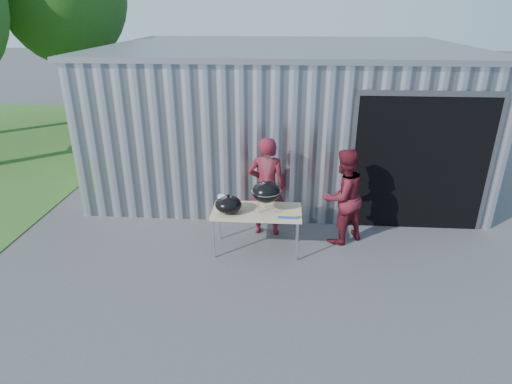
# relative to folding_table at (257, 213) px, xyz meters

# --- Properties ---
(ground) EXTENTS (80.00, 80.00, 0.00)m
(ground) POSITION_rel_folding_table_xyz_m (-0.40, -0.64, -0.71)
(ground) COLOR #424245
(building) EXTENTS (8.20, 6.20, 3.10)m
(building) POSITION_rel_folding_table_xyz_m (0.52, 3.94, 0.83)
(building) COLOR silver
(building) RESTS_ON ground
(folding_table) EXTENTS (1.50, 0.75, 0.75)m
(folding_table) POSITION_rel_folding_table_xyz_m (0.00, 0.00, 0.00)
(folding_table) COLOR tan
(folding_table) RESTS_ON ground
(kettle_grill) EXTENTS (0.48, 0.48, 0.95)m
(kettle_grill) POSITION_rel_folding_table_xyz_m (0.15, -0.00, 0.45)
(kettle_grill) COLOR black
(kettle_grill) RESTS_ON folding_table
(grill_lid) EXTENTS (0.44, 0.44, 0.32)m
(grill_lid) POSITION_rel_folding_table_xyz_m (-0.47, -0.10, 0.18)
(grill_lid) COLOR black
(grill_lid) RESTS_ON folding_table
(paper_towels) EXTENTS (0.12, 0.12, 0.28)m
(paper_towels) POSITION_rel_folding_table_xyz_m (-0.59, -0.05, 0.18)
(paper_towels) COLOR white
(paper_towels) RESTS_ON folding_table
(white_tub) EXTENTS (0.20, 0.15, 0.10)m
(white_tub) POSITION_rel_folding_table_xyz_m (-0.55, 0.22, 0.09)
(white_tub) COLOR white
(white_tub) RESTS_ON folding_table
(foil_box) EXTENTS (0.32, 0.06, 0.06)m
(foil_box) POSITION_rel_folding_table_xyz_m (0.52, -0.25, 0.07)
(foil_box) COLOR #1A40AE
(foil_box) RESTS_ON folding_table
(person_cook) EXTENTS (0.70, 0.48, 1.85)m
(person_cook) POSITION_rel_folding_table_xyz_m (0.13, 0.62, 0.22)
(person_cook) COLOR maroon
(person_cook) RESTS_ON ground
(person_bystander) EXTENTS (1.06, 1.01, 1.72)m
(person_bystander) POSITION_rel_folding_table_xyz_m (1.47, 0.43, 0.15)
(person_bystander) COLOR maroon
(person_bystander) RESTS_ON ground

